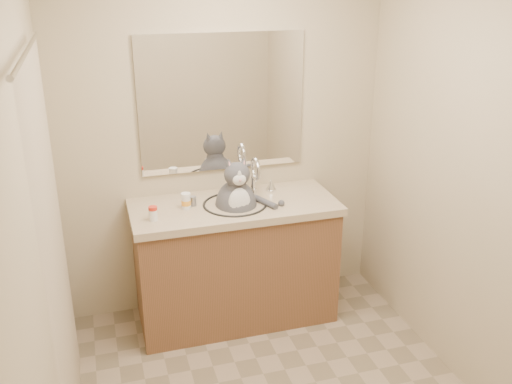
{
  "coord_description": "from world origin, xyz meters",
  "views": [
    {
      "loc": [
        -0.84,
        -2.34,
        2.27
      ],
      "look_at": [
        0.05,
        0.65,
        1.04
      ],
      "focal_mm": 40.0,
      "sensor_mm": 36.0,
      "label": 1
    }
  ],
  "objects_px": {
    "pill_bottle_redcap": "(153,214)",
    "pill_bottle_orange": "(186,201)",
    "cat": "(237,203)",
    "grey_canister": "(193,201)"
  },
  "relations": [
    {
      "from": "pill_bottle_redcap",
      "to": "pill_bottle_orange",
      "type": "height_order",
      "value": "pill_bottle_orange"
    },
    {
      "from": "pill_bottle_orange",
      "to": "grey_canister",
      "type": "xyz_separation_m",
      "value": [
        0.05,
        0.03,
        -0.02
      ]
    },
    {
      "from": "pill_bottle_redcap",
      "to": "grey_canister",
      "type": "xyz_separation_m",
      "value": [
        0.27,
        0.16,
        -0.01
      ]
    },
    {
      "from": "pill_bottle_redcap",
      "to": "grey_canister",
      "type": "bearing_deg",
      "value": 30.33
    },
    {
      "from": "cat",
      "to": "pill_bottle_orange",
      "type": "relative_size",
      "value": 5.16
    },
    {
      "from": "cat",
      "to": "pill_bottle_redcap",
      "type": "xyz_separation_m",
      "value": [
        -0.54,
        -0.09,
        0.03
      ]
    },
    {
      "from": "pill_bottle_orange",
      "to": "grey_canister",
      "type": "height_order",
      "value": "pill_bottle_orange"
    },
    {
      "from": "cat",
      "to": "pill_bottle_orange",
      "type": "height_order",
      "value": "cat"
    },
    {
      "from": "pill_bottle_redcap",
      "to": "grey_canister",
      "type": "relative_size",
      "value": 1.42
    },
    {
      "from": "cat",
      "to": "pill_bottle_orange",
      "type": "xyz_separation_m",
      "value": [
        -0.32,
        0.04,
        0.04
      ]
    }
  ]
}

